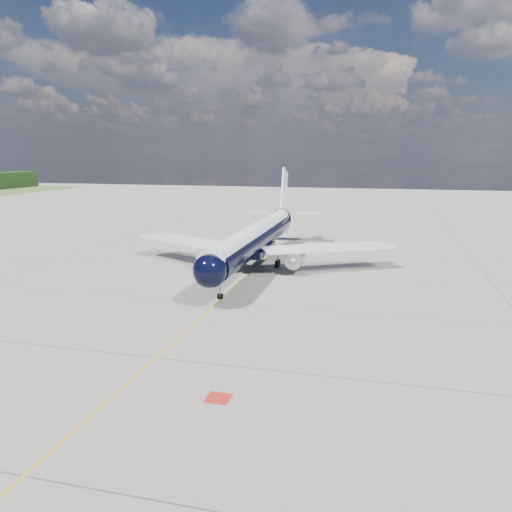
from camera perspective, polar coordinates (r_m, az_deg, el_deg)
name	(u,v)px	position (r m, az deg, el deg)	size (l,w,h in m)	color
ground	(262,263)	(72.09, 0.71, -0.84)	(320.00, 320.00, 0.00)	gray
taxiway_centerline	(253,271)	(67.37, -0.29, -1.73)	(0.16, 160.00, 0.01)	orange
red_marking	(218,398)	(33.87, -4.32, -15.89)	(1.60, 1.60, 0.01)	maroon
main_airliner	(257,237)	(69.57, 0.08, 2.15)	(37.64, 45.70, 13.23)	black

